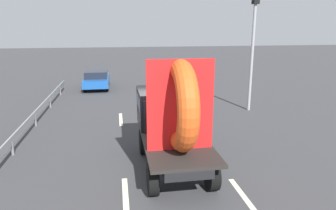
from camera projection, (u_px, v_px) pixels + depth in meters
ground_plane at (167, 160)px, 10.84m from camera, size 120.00×120.00×0.00m
flatbed_truck at (171, 115)px, 10.09m from camera, size 2.02×4.78×3.72m
distant_sedan at (97, 79)px, 23.10m from camera, size 1.79×4.17×1.36m
traffic_light at (254, 33)px, 16.21m from camera, size 0.42×0.36×6.57m
guardrail at (43, 106)px, 15.98m from camera, size 0.10×13.61×0.71m
lane_dash_left_near at (126, 197)px, 8.47m from camera, size 0.16×2.16×0.01m
lane_dash_left_far at (121, 119)px, 15.52m from camera, size 0.16×2.14×0.01m
lane_dash_right_near at (246, 199)px, 8.37m from camera, size 0.16×2.28×0.01m
lane_dash_right_far at (183, 115)px, 16.19m from camera, size 0.16×2.62×0.01m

